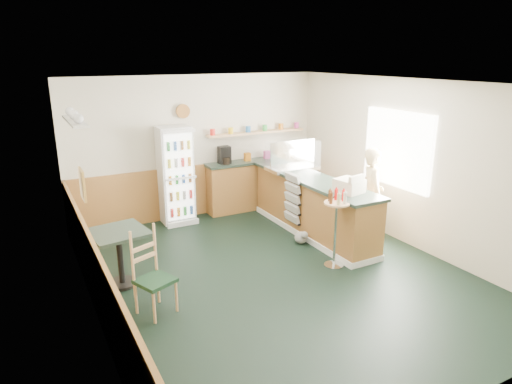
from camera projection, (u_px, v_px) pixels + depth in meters
ground at (277, 274)px, 6.61m from camera, size 6.00×6.00×0.00m
room_envelope at (240, 163)px, 6.69m from camera, size 5.04×6.02×2.72m
service_counter at (312, 208)px, 8.00m from camera, size 0.68×3.01×1.01m
back_counter at (258, 182)px, 9.36m from camera, size 2.24×0.42×1.69m
drinks_fridge at (176, 176)px, 8.42m from camera, size 0.60×0.52×1.81m
display_case at (293, 156)px, 8.33m from camera, size 0.94×0.49×0.53m
cash_register at (349, 186)px, 7.01m from camera, size 0.44×0.45×0.21m
shopkeeper at (372, 195)px, 7.62m from camera, size 0.57×0.64×1.60m
condiment_stand at (336, 218)px, 6.64m from camera, size 0.38×0.38×1.17m
newspaper_rack at (292, 198)px, 7.86m from camera, size 0.09×0.44×0.88m
cafe_table at (119, 247)px, 6.14m from camera, size 0.82×0.82×0.79m
cafe_chair at (152, 268)px, 5.54m from camera, size 0.53×0.53×1.08m
dog_doorstop at (301, 237)px, 7.63m from camera, size 0.21×0.27×0.25m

